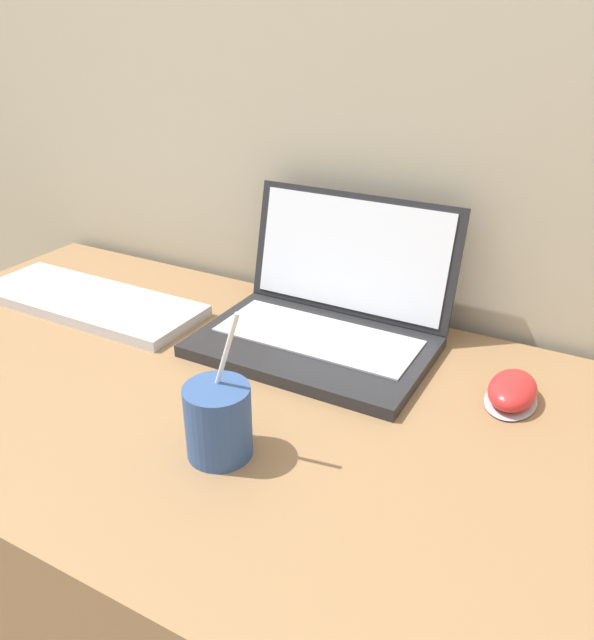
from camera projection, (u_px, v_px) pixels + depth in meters
The scene contains 5 objects.
desk at pixel (234, 562), 1.09m from camera, with size 1.37×0.71×0.72m.
laptop at pixel (326, 314), 1.05m from camera, with size 0.38×0.30×0.23m.
drink_cup at pixel (218, 420), 0.77m from camera, with size 0.08×0.08×0.20m.
computer_mouse at pixel (512, 392), 0.89m from camera, with size 0.07×0.11×0.04m.
external_keyboard at pixel (89, 302), 1.18m from camera, with size 0.45×0.16×0.02m.
Camera 1 is at (0.47, -0.28, 1.23)m, focal length 35.00 mm.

